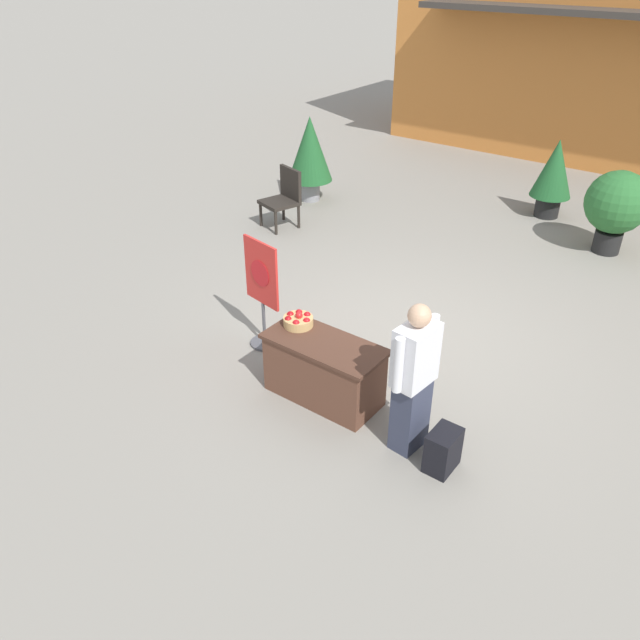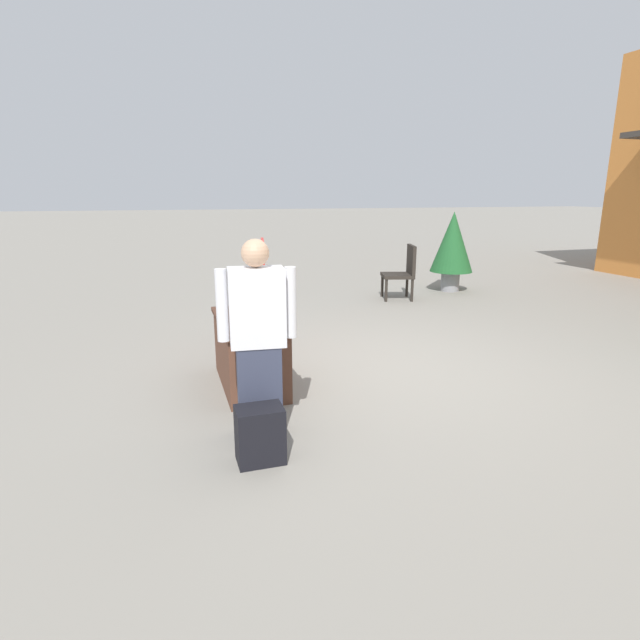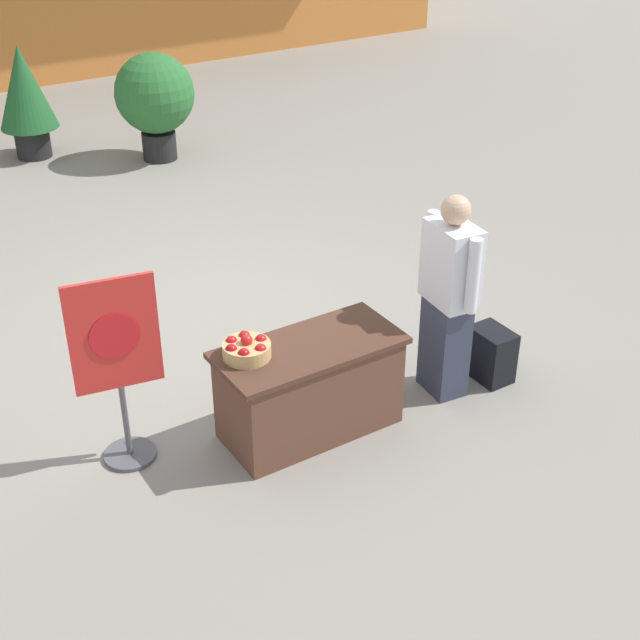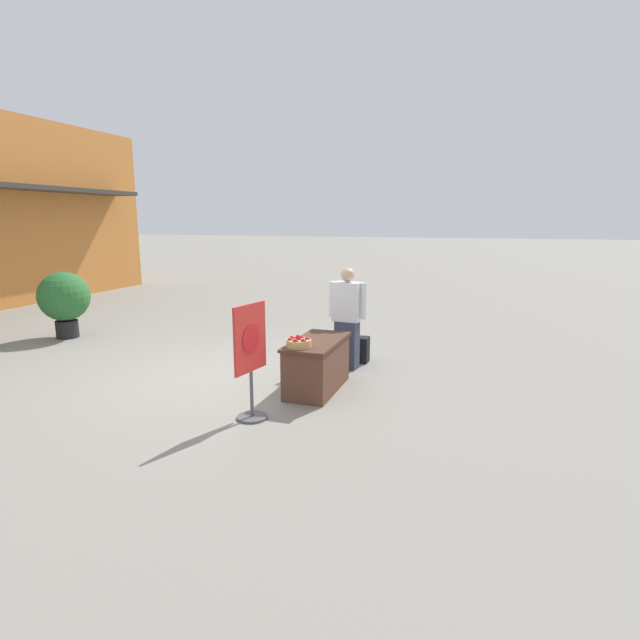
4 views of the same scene
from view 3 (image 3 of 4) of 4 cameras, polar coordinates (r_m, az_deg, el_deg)
ground_plane at (r=7.50m, az=-6.60°, el=-1.03°), size 120.00×120.00×0.00m
display_table at (r=6.20m, az=-0.67°, el=-4.35°), size 1.29×0.61×0.70m
apple_basket at (r=5.88m, az=-4.73°, el=-1.85°), size 0.32×0.32×0.16m
person_visitor at (r=6.46m, az=8.24°, el=1.50°), size 0.30×0.61×1.58m
backpack at (r=6.95m, az=10.89°, el=-2.17°), size 0.24×0.34×0.42m
poster_board at (r=5.87m, az=-12.80°, el=-2.83°), size 0.57×0.36×1.37m
potted_plant_far_right at (r=11.70m, az=-18.37°, el=13.57°), size 0.71×0.71×1.38m
potted_plant_far_left at (r=11.24m, az=-10.53°, el=13.88°), size 0.96×0.96×1.31m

